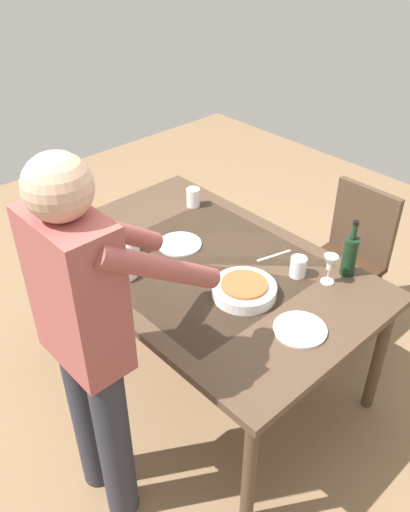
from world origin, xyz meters
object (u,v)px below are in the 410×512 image
Objects in this scene: dining_table at (205,274)px; wine_bottle at (350,255)px; person_server at (89,336)px; water_cup_near_right at (298,267)px; side_bowl_salad at (120,268)px; chair_near at (350,252)px; wine_glass_left at (330,264)px; dinner_plate_far at (180,244)px; serving_bowl_pasta at (244,289)px; water_cup_near_left at (193,197)px; dinner_plate_near at (300,329)px; water_cup_far_left at (132,245)px.

wine_bottle reaches higher than dining_table.
water_cup_near_right is at bearing -96.56° from person_server.
wine_bottle is 1.64× the size of side_bowl_salad.
side_bowl_salad is at bearing 69.04° from chair_near.
side_bowl_salad is (0.23, 0.35, 0.10)m from dining_table.
dining_table is at bearing 33.20° from wine_glass_left.
wine_glass_left is at bearing 111.73° from chair_near.
person_server is 7.34× the size of dinner_plate_far.
serving_bowl_pasta is at bearing 174.18° from dinner_plate_far.
dinner_plate_near is (-1.11, 0.38, -0.05)m from water_cup_near_left.
dinner_plate_near is (-0.36, 0.96, 0.23)m from chair_near.
serving_bowl_pasta is (-0.78, 0.39, -0.02)m from water_cup_near_left.
dinner_plate_near is at bearing 160.91° from water_cup_near_left.
person_server is 9.38× the size of side_bowl_salad.
person_server is 1.17m from wine_glass_left.
dinner_plate_far is (0.52, -0.05, -0.03)m from serving_bowl_pasta.
serving_bowl_pasta is at bearing 153.73° from water_cup_near_left.
person_server is 0.86m from water_cup_far_left.
dinner_plate_far is (0.22, -0.02, 0.07)m from dining_table.
dinner_plate_near is at bearing -116.09° from person_server.
dining_table is at bearing -72.95° from person_server.
water_cup_near_left is (0.75, 0.58, 0.28)m from chair_near.
wine_bottle is at bearing -99.74° from wine_glass_left.
dining_table is 5.66× the size of serving_bowl_pasta.
wine_glass_left is 0.66× the size of dinner_plate_near.
wine_glass_left is 0.16m from water_cup_near_right.
serving_bowl_pasta is 1.67× the size of side_bowl_salad.
wine_bottle reaches higher than chair_near.
wine_glass_left is 0.99m from water_cup_near_left.
person_server reaches higher than serving_bowl_pasta.
chair_near is 0.73m from wine_glass_left.
water_cup_near_right is at bearing -49.28° from dinner_plate_near.
wine_glass_left is at bearing -119.29° from serving_bowl_pasta.
side_bowl_salad is (0.53, 0.32, 0.00)m from serving_bowl_pasta.
person_server is at bearing 86.14° from serving_bowl_pasta.
water_cup_near_left is (0.73, -1.16, -0.15)m from person_server.
side_bowl_salad is (0.60, 0.62, -0.02)m from water_cup_near_right.
chair_near reaches higher than dining_table.
side_bowl_salad is (-0.26, 0.71, -0.02)m from water_cup_near_left.
water_cup_far_left is 0.38× the size of dinner_plate_far.
serving_bowl_pasta is at bearing -93.86° from person_server.
water_cup_near_right is at bearing -103.39° from serving_bowl_pasta.
dinner_plate_far is at bearing -60.69° from person_server.
dining_table is 9.43× the size of side_bowl_salad.
water_cup_near_left is at bearing -1.36° from wine_glass_left.
chair_near reaches higher than water_cup_far_left.
chair_near reaches higher than dinner_plate_near.
chair_near reaches higher than water_cup_near_right.
wine_bottle is at bearing -129.02° from water_cup_near_right.
water_cup_near_left is (1.01, 0.10, -0.06)m from wine_bottle.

